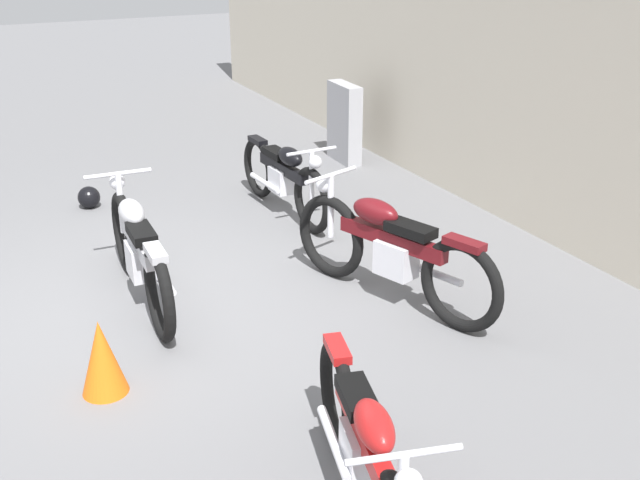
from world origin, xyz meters
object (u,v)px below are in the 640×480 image
object	(u,v)px
helmet	(89,197)
motorcycle_red	(365,449)
stone_marker	(344,123)
motorcycle_black	(284,176)
traffic_cone	(102,357)
motorcycle_silver	(139,250)
motorcycle_maroon	(390,249)

from	to	relation	value
helmet	motorcycle_red	bearing A→B (deg)	4.57
stone_marker	helmet	world-z (taller)	stone_marker
stone_marker	motorcycle_black	size ratio (longest dim) A/B	0.52
traffic_cone	motorcycle_red	distance (m)	2.09
helmet	motorcycle_red	size ratio (longest dim) A/B	0.13
stone_marker	motorcycle_silver	distance (m)	4.49
motorcycle_black	motorcycle_red	bearing A→B (deg)	-21.56
helmet	traffic_cone	xyz separation A→B (m)	(3.79, -0.60, 0.15)
helmet	motorcycle_silver	distance (m)	2.53
motorcycle_red	motorcycle_maroon	xyz separation A→B (m)	(-2.16, 1.43, 0.05)
helmet	motorcycle_maroon	size ratio (longest dim) A/B	0.12
motorcycle_maroon	helmet	bearing A→B (deg)	9.55
traffic_cone	motorcycle_maroon	bearing A→B (deg)	98.08
motorcycle_maroon	motorcycle_silver	bearing A→B (deg)	44.84
stone_marker	traffic_cone	bearing A→B (deg)	-44.12
motorcycle_silver	motorcycle_black	distance (m)	2.37
stone_marker	motorcycle_red	world-z (taller)	stone_marker
motorcycle_black	motorcycle_maroon	world-z (taller)	motorcycle_maroon
motorcycle_silver	traffic_cone	bearing A→B (deg)	157.21
traffic_cone	motorcycle_black	size ratio (longest dim) A/B	0.28
traffic_cone	motorcycle_black	xyz separation A→B (m)	(-2.66, 2.51, 0.16)
traffic_cone	motorcycle_maroon	world-z (taller)	motorcycle_maroon
stone_marker	motorcycle_silver	xyz separation A→B (m)	(2.88, -3.45, -0.06)
helmet	motorcycle_silver	world-z (taller)	motorcycle_silver
traffic_cone	motorcycle_silver	distance (m)	1.41
motorcycle_silver	motorcycle_maroon	distance (m)	2.11
traffic_cone	helmet	bearing A→B (deg)	171.04
stone_marker	traffic_cone	distance (m)	5.79
motorcycle_silver	motorcycle_black	bearing A→B (deg)	-52.61
stone_marker	helmet	bearing A→B (deg)	-83.87
stone_marker	motorcycle_red	size ratio (longest dim) A/B	0.54
motorcycle_silver	motorcycle_black	world-z (taller)	motorcycle_silver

